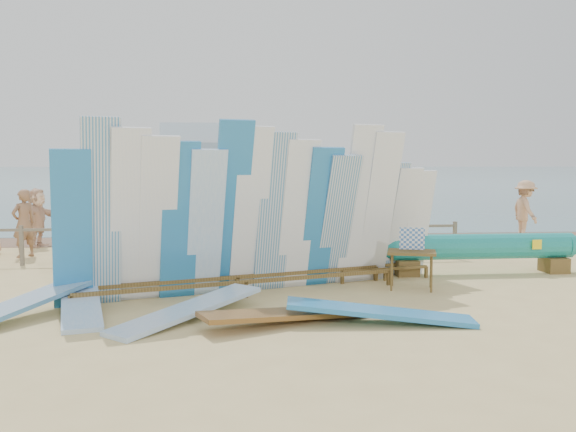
{
  "coord_description": "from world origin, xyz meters",
  "views": [
    {
      "loc": [
        0.71,
        -11.01,
        2.33
      ],
      "look_at": [
        1.86,
        1.51,
        1.2
      ],
      "focal_mm": 38.0,
      "sensor_mm": 36.0,
      "label": 1
    }
  ],
  "objects": [
    {
      "name": "beachgoer_extra_0",
      "position": [
        9.27,
        6.07,
        0.89
      ],
      "size": [
        0.49,
        1.15,
        1.78
      ],
      "primitive_type": "imported",
      "rotation": [
        0.0,
        0.0,
        1.58
      ],
      "color": "tan",
      "rests_on": "ground"
    },
    {
      "name": "beachgoer_6",
      "position": [
        1.88,
        5.01,
        0.85
      ],
      "size": [
        0.58,
        0.9,
        1.7
      ],
      "primitive_type": "imported",
      "rotation": [
        0.0,
        0.0,
        1.81
      ],
      "color": "tan",
      "rests_on": "ground"
    },
    {
      "name": "main_surfboard_rack",
      "position": [
        0.87,
        -0.49,
        1.36
      ],
      "size": [
        6.05,
        2.42,
        3.02
      ],
      "rotation": [
        0.0,
        0.0,
        0.3
      ],
      "color": "brown",
      "rests_on": "ground"
    },
    {
      "name": "flat_board_d",
      "position": [
        2.82,
        -2.57,
        0.0
      ],
      "size": [
        2.74,
        0.87,
        0.33
      ],
      "primitive_type": "cube",
      "rotation": [
        0.1,
        0.0,
        1.45
      ],
      "color": "#2476B8",
      "rests_on": "ground"
    },
    {
      "name": "wet_sand_strip",
      "position": [
        0.0,
        7.2,
        0.0
      ],
      "size": [
        40.0,
        2.6,
        0.01
      ],
      "primitive_type": "cube",
      "color": "brown",
      "rests_on": "ground"
    },
    {
      "name": "outrigger_canoe",
      "position": [
        5.85,
        1.09,
        0.53
      ],
      "size": [
        5.89,
        0.59,
        0.84
      ],
      "rotation": [
        0.0,
        0.0,
        0.01
      ],
      "color": "brown",
      "rests_on": "ground"
    },
    {
      "name": "vendor_table",
      "position": [
        3.96,
        -0.3,
        0.38
      ],
      "size": [
        0.99,
        0.82,
        1.13
      ],
      "rotation": [
        0.0,
        0.0,
        -0.29
      ],
      "color": "brown",
      "rests_on": "ground"
    },
    {
      "name": "stroller",
      "position": [
        2.51,
        4.23,
        0.45
      ],
      "size": [
        0.79,
        0.95,
        1.11
      ],
      "rotation": [
        0.0,
        0.0,
        -0.33
      ],
      "color": "red",
      "rests_on": "ground"
    },
    {
      "name": "beachgoer_1",
      "position": [
        -4.34,
        4.22,
        0.83
      ],
      "size": [
        0.65,
        0.67,
        1.66
      ],
      "primitive_type": "imported",
      "rotation": [
        0.0,
        0.0,
        4.0
      ],
      "color": "#8C6042",
      "rests_on": "ground"
    },
    {
      "name": "ocean",
      "position": [
        0.0,
        128.0,
        0.0
      ],
      "size": [
        320.0,
        240.0,
        0.02
      ],
      "primitive_type": "cube",
      "color": "slate",
      "rests_on": "ground"
    },
    {
      "name": "side_surfboard_rack",
      "position": [
        3.62,
        0.71,
        1.13
      ],
      "size": [
        2.26,
        1.06,
        2.52
      ],
      "rotation": [
        0.0,
        0.0,
        0.24
      ],
      "color": "brown",
      "rests_on": "ground"
    },
    {
      "name": "flat_board_b",
      "position": [
        0.05,
        -2.07,
        0.0
      ],
      "size": [
        2.23,
        2.37,
        0.29
      ],
      "primitive_type": "cube",
      "rotation": [
        0.08,
        0.0,
        -0.74
      ],
      "color": "#8FB8E4",
      "rests_on": "ground"
    },
    {
      "name": "flat_board_c",
      "position": [
        1.54,
        -2.41,
        0.0
      ],
      "size": [
        2.71,
        1.55,
        0.27
      ],
      "primitive_type": "cube",
      "rotation": [
        0.07,
        0.0,
        1.96
      ],
      "color": "brown",
      "rests_on": "ground"
    },
    {
      "name": "fence",
      "position": [
        0.0,
        3.0,
        0.63
      ],
      "size": [
        12.08,
        0.08,
        0.9
      ],
      "color": "#726856",
      "rests_on": "ground"
    },
    {
      "name": "flat_board_a",
      "position": [
        -1.66,
        -1.42,
        0.0
      ],
      "size": [
        1.22,
        2.74,
        0.44
      ],
      "primitive_type": "cube",
      "rotation": [
        0.14,
        0.0,
        0.26
      ],
      "color": "#8FB8E4",
      "rests_on": "ground"
    },
    {
      "name": "beachgoer_11",
      "position": [
        -4.58,
        6.06,
        0.8
      ],
      "size": [
        0.74,
        1.55,
        1.61
      ],
      "primitive_type": "imported",
      "rotation": [
        0.0,
        0.0,
        1.39
      ],
      "color": "beige",
      "rests_on": "ground"
    },
    {
      "name": "beach_chair_right",
      "position": [
        1.53,
        4.23,
        0.25
      ],
      "size": [
        0.67,
        0.69,
        0.87
      ],
      "rotation": [
        0.0,
        0.0,
        0.27
      ],
      "color": "red",
      "rests_on": "ground"
    },
    {
      "name": "ground",
      "position": [
        0.0,
        0.0,
        0.0
      ],
      "size": [
        160.0,
        160.0,
        0.0
      ],
      "primitive_type": "plane",
      "color": "#D9C17D",
      "rests_on": "ground"
    },
    {
      "name": "beachgoer_7",
      "position": [
        1.71,
        5.12,
        0.91
      ],
      "size": [
        0.75,
        0.66,
        1.81
      ],
      "primitive_type": "imported",
      "rotation": [
        0.0,
        0.0,
        5.71
      ],
      "color": "#8C6042",
      "rests_on": "ground"
    },
    {
      "name": "beachgoer_8",
      "position": [
        4.95,
        4.12,
        0.84
      ],
      "size": [
        0.88,
        0.56,
        1.68
      ],
      "primitive_type": "imported",
      "rotation": [
        0.0,
        0.0,
        2.92
      ],
      "color": "beige",
      "rests_on": "ground"
    },
    {
      "name": "beachgoer_3",
      "position": [
        -1.82,
        5.06,
        0.81
      ],
      "size": [
        1.08,
        1.0,
        1.61
      ],
      "primitive_type": "imported",
      "rotation": [
        0.0,
        0.0,
        3.84
      ],
      "color": "tan",
      "rests_on": "ground"
    },
    {
      "name": "flat_board_e",
      "position": [
        -2.52,
        -2.08,
        0.0
      ],
      "size": [
        1.96,
        2.54,
        0.42
      ],
      "primitive_type": "cube",
      "rotation": [
        0.13,
        0.0,
        -0.59
      ],
      "color": "silver",
      "rests_on": "ground"
    },
    {
      "name": "distant_ship",
      "position": [
        -12.0,
        180.0,
        5.31
      ],
      "size": [
        45.0,
        8.0,
        14.0
      ],
      "color": "#999EA3",
      "rests_on": "ocean"
    },
    {
      "name": "beach_chair_left",
      "position": [
        1.33,
        3.7,
        0.28
      ],
      "size": [
        0.66,
        0.68,
        0.95
      ],
      "rotation": [
        0.0,
        0.0,
        0.11
      ],
      "color": "red",
      "rests_on": "ground"
    }
  ]
}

